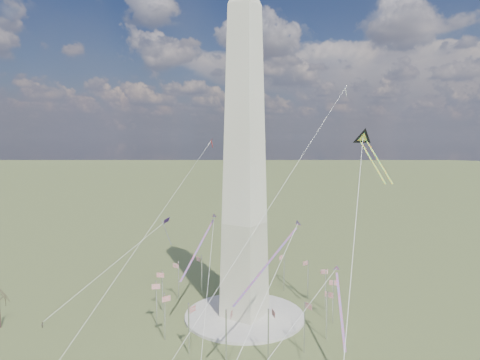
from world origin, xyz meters
The scene contains 12 objects.
ground centered at (0.00, 0.00, 0.00)m, with size 2000.00×2000.00×0.00m, color #475329.
plaza centered at (0.00, 0.00, 0.40)m, with size 36.00×36.00×0.80m, color #B7AFA7.
washington_monument centered at (0.00, 0.00, 47.95)m, with size 15.56×15.56×100.00m.
flagpole_ring centered at (0.00, 0.00, 7.27)m, with size 54.40×54.40×13.00m.
person_west centered at (-44.35, -37.36, 0.82)m, with size 0.80×0.62×1.65m, color gray.
kite_delta_black centered at (31.40, 11.25, 52.87)m, with size 14.15×15.03×13.84m.
kite_diamond_purple centered at (-30.23, -0.77, 25.37)m, with size 1.99×3.15×9.82m.
kite_streamer_left centered at (22.33, -21.55, 28.59)m, with size 5.77×21.79×15.11m.
kite_streamer_mid centered at (-11.68, -4.64, 23.87)m, with size 5.71×22.32×15.46m.
kite_streamer_right centered at (30.88, -4.49, 14.40)m, with size 10.17×18.67×13.92m.
kite_small_red centered at (-41.52, 39.84, 52.33)m, with size 1.42×1.31×3.94m.
kite_small_white centered at (14.38, 43.94, 71.02)m, with size 1.24×1.44×3.87m.
Camera 1 is at (66.16, -104.79, 53.99)m, focal length 32.00 mm.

